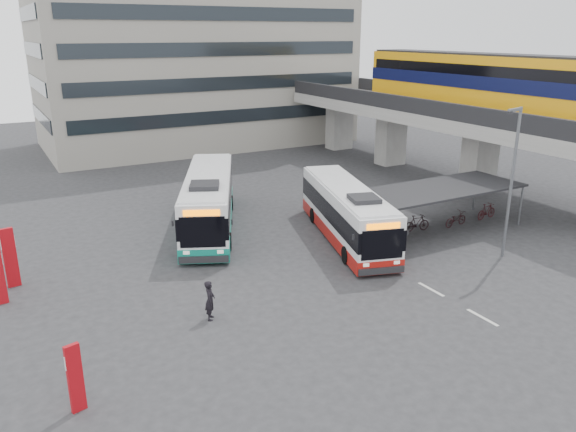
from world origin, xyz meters
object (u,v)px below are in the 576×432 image
pedestrian (210,300)px  lamp_post (512,174)px  bus_main (347,213)px  bus_teal (209,201)px

pedestrian → lamp_post: 16.04m
bus_main → pedestrian: size_ratio=6.67×
bus_main → bus_teal: bus_teal is taller
bus_main → bus_teal: size_ratio=0.94×
bus_main → bus_teal: 8.10m
bus_main → lamp_post: size_ratio=1.45×
bus_main → lamp_post: (5.50, -6.13, 2.87)m
bus_main → lamp_post: lamp_post is taller
bus_teal → lamp_post: bearing=-20.8°
bus_main → pedestrian: bus_main is taller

